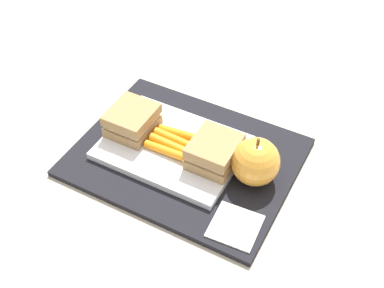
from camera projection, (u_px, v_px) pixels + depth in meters
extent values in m
plane|color=#B7AD99|center=(186.00, 159.00, 0.85)|extent=(2.40, 2.40, 0.00)
cube|color=black|center=(185.00, 157.00, 0.85)|extent=(0.36, 0.28, 0.01)
cube|color=white|center=(172.00, 147.00, 0.85)|extent=(0.23, 0.17, 0.01)
cube|color=#9E7A4C|center=(133.00, 126.00, 0.86)|extent=(0.07, 0.08, 0.02)
cube|color=beige|center=(132.00, 120.00, 0.86)|extent=(0.07, 0.07, 0.01)
cube|color=#9E7A4C|center=(132.00, 115.00, 0.85)|extent=(0.07, 0.08, 0.02)
cube|color=#9E7A4C|center=(214.00, 157.00, 0.81)|extent=(0.07, 0.08, 0.02)
cube|color=beige|center=(214.00, 152.00, 0.80)|extent=(0.07, 0.07, 0.01)
cube|color=#9E7A4C|center=(215.00, 146.00, 0.79)|extent=(0.07, 0.08, 0.02)
cylinder|color=orange|center=(165.00, 151.00, 0.83)|extent=(0.08, 0.01, 0.02)
cylinder|color=orange|center=(170.00, 145.00, 0.84)|extent=(0.08, 0.01, 0.02)
cylinder|color=orange|center=(174.00, 139.00, 0.84)|extent=(0.08, 0.01, 0.02)
cylinder|color=orange|center=(178.00, 133.00, 0.85)|extent=(0.08, 0.01, 0.02)
sphere|color=gold|center=(256.00, 162.00, 0.78)|extent=(0.08, 0.08, 0.08)
cylinder|color=brown|center=(258.00, 142.00, 0.75)|extent=(0.01, 0.01, 0.01)
cube|color=white|center=(235.00, 226.00, 0.74)|extent=(0.07, 0.07, 0.00)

